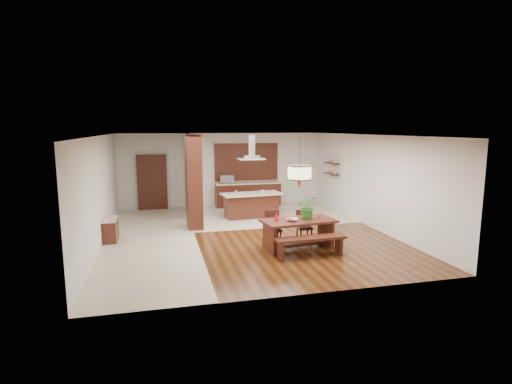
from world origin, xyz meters
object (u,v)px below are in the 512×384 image
object	(u,v)px
dining_table	(298,227)
dining_bench	(310,247)
foliage_plant	(308,207)
fruit_bowl	(292,220)
kitchen_island	(251,205)
range_hood	(251,147)
hallway_console	(111,230)
dining_chair_left	(273,228)
island_cup	(263,192)
pendant_lantern	(300,163)
dining_chair_right	(304,226)
microwave	(227,179)

from	to	relation	value
dining_table	dining_bench	world-z (taller)	dining_table
foliage_plant	fruit_bowl	distance (m)	0.59
kitchen_island	range_hood	distance (m)	2.02
hallway_console	dining_chair_left	xyz separation A→B (m)	(4.28, -1.44, 0.15)
island_cup	hallway_console	bearing A→B (deg)	-159.36
dining_chair_left	dining_table	bearing A→B (deg)	-42.05
dining_bench	pendant_lantern	world-z (taller)	pendant_lantern
dining_table	hallway_console	bearing A→B (deg)	157.90
dining_chair_left	fruit_bowl	bearing A→B (deg)	-60.86
kitchen_island	island_cup	size ratio (longest dim) A/B	16.42
hallway_console	dining_chair_right	distance (m)	5.37
pendant_lantern	kitchen_island	size ratio (longest dim) A/B	0.61
hallway_console	range_hood	size ratio (longest dim) A/B	0.98
dining_table	island_cup	distance (m)	3.80
dining_table	island_cup	world-z (taller)	island_cup
hallway_console	dining_table	world-z (taller)	dining_table
microwave	island_cup	bearing A→B (deg)	-56.09
microwave	range_hood	bearing A→B (deg)	-64.60
dining_bench	fruit_bowl	distance (m)	0.84
range_hood	microwave	size ratio (longest dim) A/B	1.63
range_hood	island_cup	world-z (taller)	range_hood
hallway_console	fruit_bowl	bearing A→B (deg)	-24.17
pendant_lantern	range_hood	size ratio (longest dim) A/B	1.46
dining_table	range_hood	size ratio (longest dim) A/B	2.18
microwave	foliage_plant	bearing A→B (deg)	-67.19
dining_chair_right	kitchen_island	size ratio (longest dim) A/B	0.40
hallway_console	dining_chair_right	world-z (taller)	dining_chair_right
fruit_bowl	island_cup	bearing A→B (deg)	86.21
dining_bench	microwave	distance (m)	6.74
dining_chair_left	kitchen_island	bearing A→B (deg)	88.98
pendant_lantern	fruit_bowl	xyz separation A→B (m)	(-0.21, -0.11, -1.43)
kitchen_island	range_hood	bearing A→B (deg)	84.54
dining_bench	island_cup	distance (m)	4.50
dining_table	dining_chair_left	size ratio (longest dim) A/B	2.12
dining_bench	kitchen_island	size ratio (longest dim) A/B	0.81
range_hood	fruit_bowl	bearing A→B (deg)	-88.21
fruit_bowl	kitchen_island	xyz separation A→B (m)	(-0.13, 4.00, -0.37)
dining_bench	island_cup	xyz separation A→B (m)	(-0.03, 4.45, 0.67)
foliage_plant	microwave	size ratio (longest dim) A/B	1.09
pendant_lantern	dining_chair_right	bearing A→B (deg)	57.14
dining_bench	kitchen_island	xyz separation A→B (m)	(-0.41, 4.56, 0.20)
kitchen_island	range_hood	world-z (taller)	range_hood
range_hood	kitchen_island	bearing A→B (deg)	-90.00
dining_bench	kitchen_island	distance (m)	4.58
dining_chair_right	island_cup	world-z (taller)	island_cup
hallway_console	foliage_plant	world-z (taller)	foliage_plant
pendant_lantern	foliage_plant	bearing A→B (deg)	16.05
dining_table	microwave	xyz separation A→B (m)	(-0.82, 5.96, 0.53)
dining_chair_left	kitchen_island	world-z (taller)	dining_chair_left
fruit_bowl	kitchen_island	size ratio (longest dim) A/B	0.13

